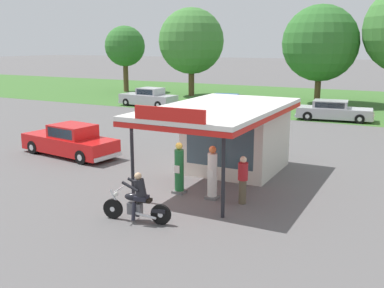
% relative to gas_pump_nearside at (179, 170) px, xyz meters
% --- Properties ---
extents(ground_plane, '(300.00, 300.00, 0.00)m').
position_rel_gas_pump_nearside_xyz_m(ground_plane, '(0.03, -0.33, -0.87)').
color(ground_plane, '#5B5959').
extents(grass_verge_strip, '(120.00, 24.00, 0.01)m').
position_rel_gas_pump_nearside_xyz_m(grass_verge_strip, '(0.03, 29.67, -0.86)').
color(grass_verge_strip, '#3D6B2D').
rests_on(grass_verge_strip, ground).
extents(service_station_kiosk, '(4.31, 7.95, 3.45)m').
position_rel_gas_pump_nearside_xyz_m(service_station_kiosk, '(0.67, 3.50, 0.88)').
color(service_station_kiosk, beige).
rests_on(service_station_kiosk, ground).
extents(gas_pump_nearside, '(0.44, 0.44, 1.90)m').
position_rel_gas_pump_nearside_xyz_m(gas_pump_nearside, '(0.00, 0.00, 0.00)').
color(gas_pump_nearside, slate).
rests_on(gas_pump_nearside, ground).
extents(gas_pump_offside, '(0.44, 0.44, 1.92)m').
position_rel_gas_pump_nearside_xyz_m(gas_pump_offside, '(1.33, 0.00, 0.01)').
color(gas_pump_offside, slate).
rests_on(gas_pump_offside, ground).
extents(motorcycle_with_rider, '(2.23, 0.73, 1.58)m').
position_rel_gas_pump_nearside_xyz_m(motorcycle_with_rider, '(0.17, -2.96, -0.21)').
color(motorcycle_with_rider, black).
rests_on(motorcycle_with_rider, ground).
extents(featured_classic_sedan, '(5.53, 2.43, 1.56)m').
position_rel_gas_pump_nearside_xyz_m(featured_classic_sedan, '(-7.47, 2.47, -0.17)').
color(featured_classic_sedan, red).
rests_on(featured_classic_sedan, ground).
extents(parked_car_back_row_centre_right, '(5.47, 2.41, 1.42)m').
position_rel_gas_pump_nearside_xyz_m(parked_car_back_row_centre_right, '(2.08, 18.98, -0.20)').
color(parked_car_back_row_centre_right, '#B7B7BC').
rests_on(parked_car_back_row_centre_right, ground).
extents(parked_car_back_row_far_right, '(5.01, 2.60, 1.54)m').
position_rel_gas_pump_nearside_xyz_m(parked_car_back_row_far_right, '(-5.56, 18.02, -0.16)').
color(parked_car_back_row_far_right, '#19479E').
rests_on(parked_car_back_row_far_right, ground).
extents(parked_car_back_row_left, '(5.38, 2.28, 1.61)m').
position_rel_gas_pump_nearside_xyz_m(parked_car_back_row_left, '(-13.64, 19.11, -0.14)').
color(parked_car_back_row_left, '#B7B7BC').
rests_on(parked_car_back_row_left, ground).
extents(bystander_strolling_foreground, '(0.34, 0.34, 1.68)m').
position_rel_gas_pump_nearside_xyz_m(bystander_strolling_foreground, '(2.47, 0.01, 0.02)').
color(bystander_strolling_foreground, brown).
rests_on(bystander_strolling_foreground, ground).
extents(tree_oak_left, '(6.71, 6.71, 8.98)m').
position_rel_gas_pump_nearside_xyz_m(tree_oak_left, '(-13.92, 27.93, 4.60)').
color(tree_oak_left, brown).
rests_on(tree_oak_left, ground).
extents(tree_oak_centre, '(4.49, 4.49, 7.33)m').
position_rel_gas_pump_nearside_xyz_m(tree_oak_centre, '(-22.60, 28.33, 4.18)').
color(tree_oak_centre, brown).
rests_on(tree_oak_centre, ground).
extents(tree_oak_far_left, '(6.77, 6.77, 8.79)m').
position_rel_gas_pump_nearside_xyz_m(tree_oak_far_left, '(-0.95, 27.82, 4.52)').
color(tree_oak_far_left, brown).
rests_on(tree_oak_far_left, ground).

